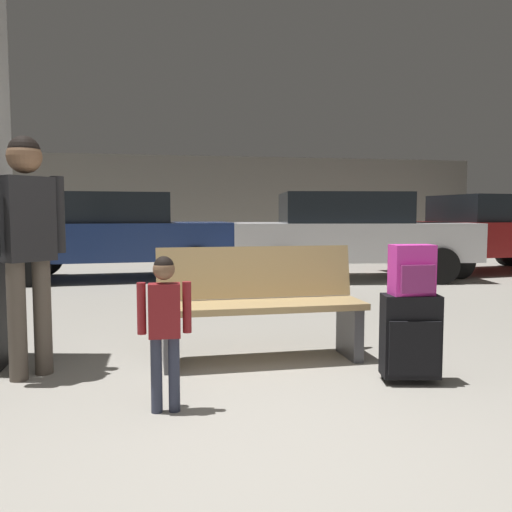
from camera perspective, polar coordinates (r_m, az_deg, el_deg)
The scene contains 10 objects.
ground_plane at distance 6.50m, azimuth -5.86°, elevation -6.04°, with size 18.00×18.00×0.10m, color gray.
garage_back_wall at distance 15.24m, azimuth -8.46°, elevation 5.52°, with size 18.00×0.12×2.80m, color gray.
bench at distance 4.14m, azimuth 0.45°, elevation -5.25°, with size 1.61×0.57×0.89m.
suitcase at distance 3.75m, azimuth 16.44°, elevation -8.37°, with size 0.41×0.29×0.60m.
backpack_bright at distance 3.68m, azimuth 16.62°, elevation -1.52°, with size 0.29×0.20×0.34m.
child at distance 3.08m, azimuth -9.95°, elevation -6.53°, with size 0.31×0.19×0.91m.
adult at distance 3.96m, azimuth -23.63°, elevation 2.60°, with size 0.45×0.42×1.68m.
parked_car_near at distance 9.38m, azimuth 9.99°, elevation 2.45°, with size 4.28×2.20×1.51m.
parked_car_far at distance 9.64m, azimuth -15.19°, elevation 2.41°, with size 4.20×2.00×1.51m.
parked_car_side at distance 11.41m, azimuth 23.97°, elevation 2.50°, with size 4.28×2.21×1.51m.
Camera 1 is at (-0.48, -2.37, 1.15)m, focal length 36.81 mm.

